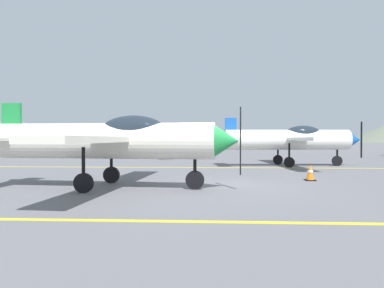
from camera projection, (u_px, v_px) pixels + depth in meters
ground_plane at (220, 187)px, 11.17m from camera, size 400.00×400.00×0.00m
apron_line_near at (226, 222)px, 6.47m from camera, size 80.00×0.16×0.01m
apron_line_far at (216, 168)px, 18.48m from camera, size 80.00×0.16×0.01m
airplane_near at (114, 139)px, 10.94m from camera, size 7.78×8.94×2.68m
airplane_mid at (292, 139)px, 19.58m from camera, size 7.78×8.95×2.68m
airplane_far at (162, 139)px, 29.03m from camera, size 7.83×8.89×2.68m
traffic_cone_front at (310, 173)px, 12.84m from camera, size 0.36×0.36×0.59m
hill_left at (13, 131)px, 128.37m from camera, size 61.37×61.37×8.52m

